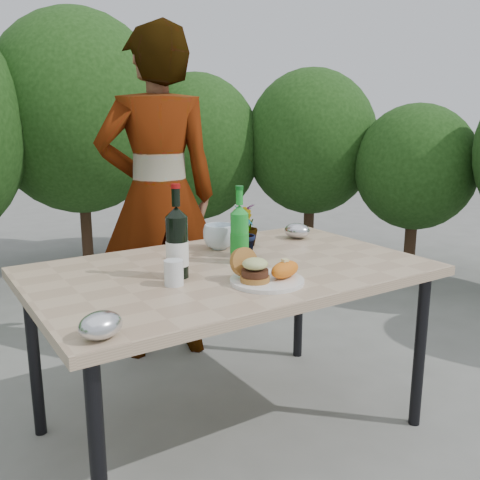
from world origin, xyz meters
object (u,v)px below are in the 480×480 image
patio_table (230,280)px  dinner_plate (267,281)px  person (159,197)px  wine_bottle (177,244)px

patio_table → dinner_plate: (0.00, -0.26, 0.06)m
patio_table → dinner_plate: dinner_plate is taller
patio_table → person: size_ratio=0.87×
dinner_plate → person: person is taller
patio_table → wine_bottle: 0.31m
dinner_plate → person: 1.18m
wine_bottle → person: person is taller
wine_bottle → dinner_plate: bearing=-59.1°
patio_table → person: person is taller
wine_bottle → person: (0.34, 0.92, 0.04)m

